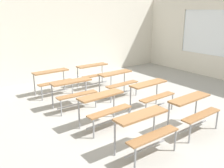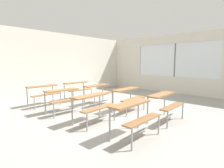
{
  "view_description": "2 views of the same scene",
  "coord_description": "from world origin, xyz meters",
  "views": [
    {
      "loc": [
        -3.73,
        -4.08,
        2.57
      ],
      "look_at": [
        -0.14,
        0.78,
        0.71
      ],
      "focal_mm": 39.22,
      "sensor_mm": 36.0,
      "label": 1
    },
    {
      "loc": [
        -3.8,
        -3.3,
        1.6
      ],
      "look_at": [
        0.82,
        1.02,
        0.81
      ],
      "focal_mm": 28.0,
      "sensor_mm": 36.0,
      "label": 2
    }
  ],
  "objects": [
    {
      "name": "desk_bench_r1c1",
      "position": [
        0.64,
        0.13,
        0.56
      ],
      "size": [
        1.12,
        0.63,
        0.74
      ],
      "rotation": [
        0.0,
        0.0,
        0.03
      ],
      "color": "olive",
      "rests_on": "ground"
    },
    {
      "name": "wall_back",
      "position": [
        0.0,
        4.5,
        1.5
      ],
      "size": [
        10.0,
        0.12,
        3.0
      ],
      "primitive_type": "cube",
      "color": "silver",
      "rests_on": "ground"
    },
    {
      "name": "desk_bench_r0c1",
      "position": [
        0.58,
        -1.19,
        0.56
      ],
      "size": [
        1.11,
        0.61,
        0.74
      ],
      "rotation": [
        0.0,
        0.0,
        0.02
      ],
      "color": "olive",
      "rests_on": "ground"
    },
    {
      "name": "desk_bench_r2c0",
      "position": [
        -0.9,
        1.48,
        0.56
      ],
      "size": [
        1.12,
        0.62,
        0.74
      ],
      "rotation": [
        0.0,
        0.0,
        -0.03
      ],
      "color": "olive",
      "rests_on": "ground"
    },
    {
      "name": "desk_bench_r3c0",
      "position": [
        -0.89,
        2.85,
        0.56
      ],
      "size": [
        1.12,
        0.62,
        0.74
      ],
      "rotation": [
        0.0,
        0.0,
        0.03
      ],
      "color": "olive",
      "rests_on": "ground"
    },
    {
      "name": "desk_bench_r2c1",
      "position": [
        0.61,
        1.52,
        0.56
      ],
      "size": [
        1.13,
        0.64,
        0.74
      ],
      "rotation": [
        0.0,
        0.0,
        0.05
      ],
      "color": "olive",
      "rests_on": "ground"
    },
    {
      "name": "desk_bench_r1c0",
      "position": [
        -0.86,
        0.11,
        0.56
      ],
      "size": [
        1.13,
        0.65,
        0.74
      ],
      "rotation": [
        0.0,
        0.0,
        0.05
      ],
      "color": "olive",
      "rests_on": "ground"
    },
    {
      "name": "ground",
      "position": [
        0.0,
        0.0,
        -0.03
      ],
      "size": [
        10.0,
        9.0,
        0.05
      ],
      "primitive_type": "cube",
      "color": "#9E9E99"
    },
    {
      "name": "desk_bench_r0c0",
      "position": [
        -0.87,
        -1.21,
        0.56
      ],
      "size": [
        1.1,
        0.59,
        0.74
      ],
      "rotation": [
        0.0,
        0.0,
        0.0
      ],
      "color": "olive",
      "rests_on": "ground"
    },
    {
      "name": "desk_bench_r3c1",
      "position": [
        0.59,
        2.81,
        0.56
      ],
      "size": [
        1.1,
        0.59,
        0.74
      ],
      "rotation": [
        0.0,
        0.0,
        -0.0
      ],
      "color": "olive",
      "rests_on": "ground"
    }
  ]
}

